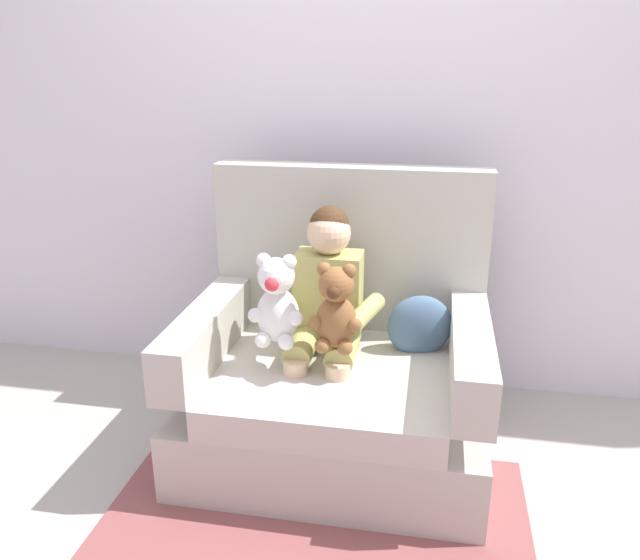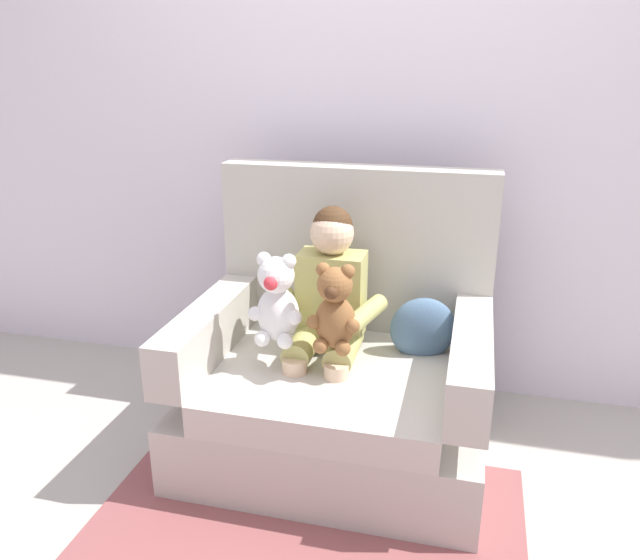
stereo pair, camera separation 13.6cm
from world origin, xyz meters
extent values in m
plane|color=#ADA89E|center=(0.00, 0.00, 0.00)|extent=(8.00, 8.00, 0.00)
cube|color=silver|center=(0.00, 0.71, 1.30)|extent=(6.00, 0.10, 2.60)
cube|color=#BCB7AD|center=(0.00, 0.00, 0.14)|extent=(1.14, 0.91, 0.28)
cube|color=beige|center=(0.00, -0.07, 0.34)|extent=(0.86, 0.77, 0.12)
cube|color=#BCB7AD|center=(0.00, 0.38, 0.75)|extent=(1.14, 0.14, 0.70)
cube|color=#BCB7AD|center=(-0.50, -0.07, 0.51)|extent=(0.14, 0.77, 0.21)
cube|color=#BCB7AD|center=(0.50, -0.07, 0.51)|extent=(0.14, 0.77, 0.21)
cube|color=tan|center=(-0.05, 0.14, 0.63)|extent=(0.26, 0.16, 0.34)
sphere|color=beige|center=(-0.05, 0.14, 0.88)|extent=(0.17, 0.17, 0.17)
sphere|color=#472D19|center=(-0.05, 0.15, 0.90)|extent=(0.16, 0.16, 0.16)
cylinder|color=tan|center=(-0.13, 0.01, 0.46)|extent=(0.11, 0.26, 0.11)
cylinder|color=beige|center=(-0.13, -0.12, 0.31)|extent=(0.09, 0.09, 0.30)
cylinder|color=tan|center=(0.03, 0.01, 0.46)|extent=(0.11, 0.26, 0.11)
cylinder|color=beige|center=(0.03, -0.12, 0.31)|extent=(0.09, 0.09, 0.30)
cylinder|color=tan|center=(-0.21, 0.02, 0.61)|extent=(0.13, 0.27, 0.07)
cylinder|color=tan|center=(0.11, 0.02, 0.61)|extent=(0.13, 0.27, 0.07)
ellipsoid|color=white|center=(-0.20, -0.09, 0.62)|extent=(0.16, 0.13, 0.21)
sphere|color=white|center=(-0.20, -0.10, 0.78)|extent=(0.13, 0.13, 0.13)
sphere|color=#DB333D|center=(-0.20, -0.16, 0.77)|extent=(0.05, 0.05, 0.05)
sphere|color=white|center=(-0.25, -0.09, 0.83)|extent=(0.05, 0.05, 0.05)
sphere|color=white|center=(-0.28, -0.13, 0.63)|extent=(0.05, 0.05, 0.05)
sphere|color=white|center=(-0.25, -0.15, 0.54)|extent=(0.06, 0.06, 0.06)
sphere|color=white|center=(-0.16, -0.09, 0.83)|extent=(0.05, 0.05, 0.05)
sphere|color=white|center=(-0.13, -0.13, 0.63)|extent=(0.05, 0.05, 0.05)
sphere|color=white|center=(-0.16, -0.15, 0.54)|extent=(0.06, 0.06, 0.06)
ellipsoid|color=brown|center=(0.02, -0.09, 0.61)|extent=(0.15, 0.13, 0.20)
sphere|color=brown|center=(0.02, -0.11, 0.76)|extent=(0.13, 0.13, 0.13)
sphere|color=#4C2D19|center=(0.02, -0.16, 0.75)|extent=(0.05, 0.05, 0.05)
sphere|color=brown|center=(-0.03, -0.10, 0.81)|extent=(0.05, 0.05, 0.05)
sphere|color=brown|center=(-0.06, -0.13, 0.62)|extent=(0.05, 0.05, 0.05)
sphere|color=brown|center=(-0.03, -0.15, 0.54)|extent=(0.06, 0.06, 0.06)
sphere|color=brown|center=(0.06, -0.10, 0.81)|extent=(0.05, 0.05, 0.05)
sphere|color=brown|center=(0.09, -0.13, 0.62)|extent=(0.05, 0.05, 0.05)
sphere|color=brown|center=(0.06, -0.15, 0.54)|extent=(0.06, 0.06, 0.06)
ellipsoid|color=slate|center=(0.31, 0.17, 0.50)|extent=(0.28, 0.18, 0.26)
camera|label=1|loc=(0.34, -2.16, 1.52)|focal=35.18mm
camera|label=2|loc=(0.47, -2.13, 1.52)|focal=35.18mm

